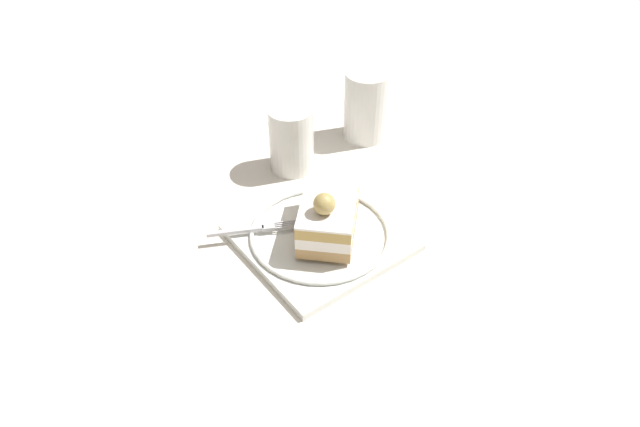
# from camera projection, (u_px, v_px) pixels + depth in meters

# --- Properties ---
(ground_plane) EXTENTS (2.40, 2.40, 0.00)m
(ground_plane) POSITION_uv_depth(u_px,v_px,m) (339.00, 232.00, 0.78)
(ground_plane) COLOR silver
(dessert_plate) EXTENTS (0.21, 0.21, 0.02)m
(dessert_plate) POSITION_uv_depth(u_px,v_px,m) (320.00, 236.00, 0.76)
(dessert_plate) COLOR silver
(dessert_plate) RESTS_ON ground_plane
(cake_slice) EXTENTS (0.12, 0.13, 0.08)m
(cake_slice) POSITION_uv_depth(u_px,v_px,m) (327.00, 213.00, 0.74)
(cake_slice) COLOR tan
(cake_slice) RESTS_ON dessert_plate
(fork) EXTENTS (0.07, 0.10, 0.00)m
(fork) POSITION_uv_depth(u_px,v_px,m) (256.00, 229.00, 0.75)
(fork) COLOR silver
(fork) RESTS_ON dessert_plate
(drink_glass_near) EXTENTS (0.07, 0.07, 0.10)m
(drink_glass_near) POSITION_uv_depth(u_px,v_px,m) (291.00, 142.00, 0.86)
(drink_glass_near) COLOR white
(drink_glass_near) RESTS_ON ground_plane
(drink_glass_far) EXTENTS (0.07, 0.07, 0.11)m
(drink_glass_far) POSITION_uv_depth(u_px,v_px,m) (366.00, 109.00, 0.92)
(drink_glass_far) COLOR white
(drink_glass_far) RESTS_ON ground_plane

